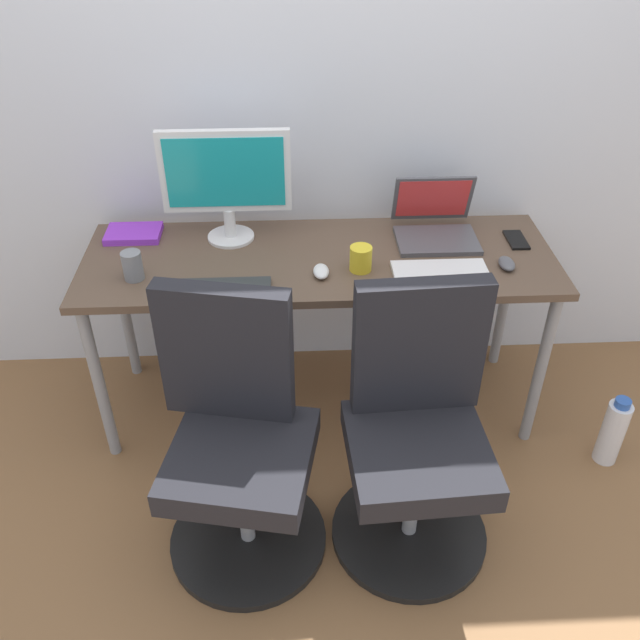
{
  "coord_description": "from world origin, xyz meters",
  "views": [
    {
      "loc": [
        -0.1,
        -2.18,
        2.02
      ],
      "look_at": [
        0.0,
        -0.05,
        0.48
      ],
      "focal_mm": 38.0,
      "sensor_mm": 36.0,
      "label": 1
    }
  ],
  "objects": [
    {
      "name": "notebook",
      "position": [
        -0.72,
        0.19,
        0.75
      ],
      "size": [
        0.21,
        0.15,
        0.03
      ],
      "primitive_type": "cube",
      "color": "purple",
      "rests_on": "desk"
    },
    {
      "name": "coffee_mug",
      "position": [
        0.14,
        -0.1,
        0.78
      ],
      "size": [
        0.08,
        0.08,
        0.09
      ],
      "primitive_type": "cylinder",
      "color": "yellow",
      "rests_on": "desk"
    },
    {
      "name": "pen_cup",
      "position": [
        -0.66,
        -0.12,
        0.79
      ],
      "size": [
        0.07,
        0.07,
        0.1
      ],
      "primitive_type": "cylinder",
      "color": "slate",
      "rests_on": "desk"
    },
    {
      "name": "ground_plane",
      "position": [
        0.0,
        0.0,
        0.0
      ],
      "size": [
        5.28,
        5.28,
        0.0
      ],
      "primitive_type": "plane",
      "color": "brown"
    },
    {
      "name": "keyboard_by_laptop",
      "position": [
        0.43,
        -0.13,
        0.74
      ],
      "size": [
        0.34,
        0.12,
        0.02
      ],
      "primitive_type": "cube",
      "color": "silver",
      "rests_on": "desk"
    },
    {
      "name": "desktop_monitor",
      "position": [
        -0.34,
        0.16,
        0.98
      ],
      "size": [
        0.48,
        0.18,
        0.43
      ],
      "color": "silver",
      "rests_on": "desk"
    },
    {
      "name": "open_laptop",
      "position": [
        0.46,
        0.14,
        0.79
      ],
      "size": [
        0.31,
        0.29,
        0.22
      ],
      "color": "#4C4C51",
      "rests_on": "desk"
    },
    {
      "name": "mouse_by_monitor",
      "position": [
        0.0,
        -0.13,
        0.75
      ],
      "size": [
        0.06,
        0.1,
        0.03
      ],
      "primitive_type": "ellipsoid",
      "color": "silver",
      "rests_on": "desk"
    },
    {
      "name": "back_wall",
      "position": [
        0.0,
        0.38,
        1.3
      ],
      "size": [
        4.4,
        0.04,
        2.6
      ],
      "primitive_type": "cube",
      "color": "silver",
      "rests_on": "ground"
    },
    {
      "name": "desk",
      "position": [
        0.0,
        0.0,
        0.66
      ],
      "size": [
        1.76,
        0.6,
        0.73
      ],
      "color": "brown",
      "rests_on": "ground"
    },
    {
      "name": "keyboard_by_monitor",
      "position": [
        -0.35,
        -0.22,
        0.74
      ],
      "size": [
        0.34,
        0.12,
        0.02
      ],
      "primitive_type": "cube",
      "color": "#2D2D2D",
      "rests_on": "desk"
    },
    {
      "name": "office_chair_right",
      "position": [
        0.28,
        -0.64,
        0.42
      ],
      "size": [
        0.54,
        0.54,
        0.94
      ],
      "color": "black",
      "rests_on": "ground"
    },
    {
      "name": "phone_near_laptop",
      "position": [
        0.77,
        0.08,
        0.74
      ],
      "size": [
        0.07,
        0.14,
        0.01
      ],
      "primitive_type": "cube",
      "color": "black",
      "rests_on": "desk"
    },
    {
      "name": "office_chair_left",
      "position": [
        -0.29,
        -0.64,
        0.42
      ],
      "size": [
        0.54,
        0.54,
        0.94
      ],
      "color": "black",
      "rests_on": "ground"
    },
    {
      "name": "mouse_by_laptop",
      "position": [
        0.67,
        -0.11,
        0.75
      ],
      "size": [
        0.06,
        0.1,
        0.03
      ],
      "primitive_type": "ellipsoid",
      "color": "#515156",
      "rests_on": "desk"
    },
    {
      "name": "water_bottle_on_floor",
      "position": [
        1.11,
        -0.38,
        0.15
      ],
      "size": [
        0.09,
        0.09,
        0.31
      ],
      "color": "white",
      "rests_on": "ground"
    }
  ]
}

